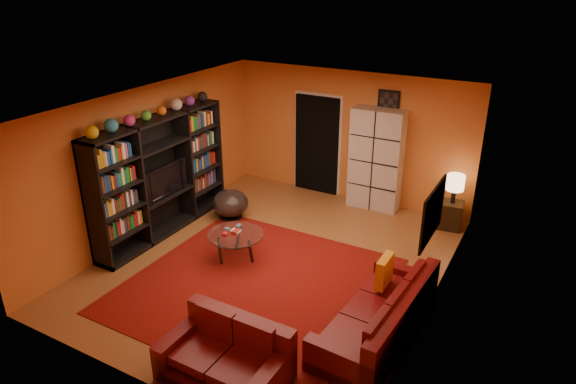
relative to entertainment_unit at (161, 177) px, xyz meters
The scene contains 20 objects.
floor 2.51m from the entertainment_unit, ahead, with size 6.00×6.00×0.00m, color brown.
ceiling 2.75m from the entertainment_unit, ahead, with size 6.00×6.00×0.00m, color white.
wall_back 3.77m from the entertainment_unit, 52.83° to the left, with size 6.00×6.00×0.00m, color #CA6E2C.
wall_front 3.77m from the entertainment_unit, 52.83° to the right, with size 6.00×6.00×0.00m, color #CA6E2C.
wall_left 0.34m from the entertainment_unit, behind, with size 6.00×6.00×0.00m, color #CA6E2C.
wall_right 4.78m from the entertainment_unit, ahead, with size 6.00×6.00×0.00m, color #CA6E2C.
rug 2.69m from the entertainment_unit, 16.42° to the right, with size 3.60×3.60×0.01m, color #590C0A.
doorway 3.35m from the entertainment_unit, 61.98° to the left, with size 0.95×0.10×2.04m, color black.
wall_art_right 4.80m from the entertainment_unit, ahead, with size 0.03×1.00×0.70m, color black.
wall_art_back 4.36m from the entertainment_unit, 44.57° to the left, with size 0.42×0.03×0.52m, color black.
entertainment_unit is the anchor object (origin of this frame).
tv 0.08m from the entertainment_unit, 37.99° to the right, with size 0.13×1.00×0.58m, color black.
sofa 4.57m from the entertainment_unit, 11.40° to the right, with size 1.04×2.25×0.85m.
loveseat 4.00m from the entertainment_unit, 38.09° to the right, with size 1.45×0.88×0.85m.
throw_pillow 4.26m from the entertainment_unit, ahead, with size 0.12×0.42×0.42m, color orange.
coffee_table 1.82m from the entertainment_unit, ahead, with size 0.92×0.92×0.46m.
storage_cabinet 4.05m from the entertainment_unit, 43.73° to the left, with size 0.99×0.44×1.99m, color #B9B4AB.
bowl_chair 1.45m from the entertainment_unit, 53.37° to the left, with size 0.68×0.68×0.55m.
side_table 5.25m from the entertainment_unit, 30.23° to the left, with size 0.40×0.40×0.50m, color black.
table_lamp 5.19m from the entertainment_unit, 30.23° to the left, with size 0.32×0.32×0.53m.
Camera 1 is at (3.68, -6.16, 4.40)m, focal length 32.00 mm.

